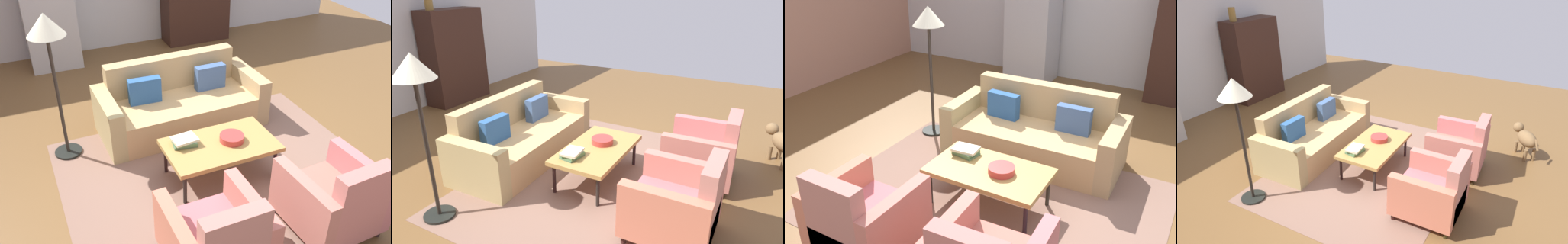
% 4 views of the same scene
% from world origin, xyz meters
% --- Properties ---
extents(ground_plane, '(10.71, 10.71, 0.00)m').
position_xyz_m(ground_plane, '(0.00, 0.00, 0.00)').
color(ground_plane, brown).
extents(wall_back, '(8.92, 0.12, 2.80)m').
position_xyz_m(wall_back, '(0.00, 3.97, 1.40)').
color(wall_back, silver).
rests_on(wall_back, ground).
extents(area_rug, '(3.40, 2.60, 0.01)m').
position_xyz_m(area_rug, '(-0.10, -0.22, 0.00)').
color(area_rug, '#836151').
rests_on(area_rug, ground).
extents(couch, '(2.12, 0.95, 0.86)m').
position_xyz_m(couch, '(-0.10, 0.91, 0.29)').
color(couch, tan).
rests_on(couch, ground).
extents(coffee_table, '(1.20, 0.70, 0.42)m').
position_xyz_m(coffee_table, '(-0.10, -0.27, 0.38)').
color(coffee_table, black).
rests_on(coffee_table, ground).
extents(armchair_left, '(0.80, 0.80, 0.88)m').
position_xyz_m(armchair_left, '(-0.70, -1.44, 0.34)').
color(armchair_left, '#381B18').
rests_on(armchair_left, ground).
extents(armchair_right, '(0.84, 0.84, 0.88)m').
position_xyz_m(armchair_right, '(0.51, -1.44, 0.34)').
color(armchair_right, '#2E1C1E').
rests_on(armchair_right, ground).
extents(fruit_bowl, '(0.27, 0.27, 0.07)m').
position_xyz_m(fruit_bowl, '(0.04, -0.27, 0.45)').
color(fruit_bowl, '#B83632').
rests_on(fruit_bowl, coffee_table).
extents(book_stack, '(0.28, 0.23, 0.08)m').
position_xyz_m(book_stack, '(-0.45, -0.13, 0.46)').
color(book_stack, '#507352').
rests_on(book_stack, coffee_table).
extents(cabinet, '(1.20, 0.51, 1.80)m').
position_xyz_m(cabinet, '(1.32, 3.63, 0.90)').
color(cabinet, '#361F17').
rests_on(cabinet, ground).
extents(vase_tall, '(0.14, 0.14, 0.28)m').
position_xyz_m(vase_tall, '(0.92, 3.62, 1.94)').
color(vase_tall, olive).
rests_on(vase_tall, cabinet).
extents(floor_lamp, '(0.40, 0.40, 1.72)m').
position_xyz_m(floor_lamp, '(-1.57, 0.82, 1.44)').
color(floor_lamp, black).
rests_on(floor_lamp, ground).
extents(dog, '(0.60, 0.48, 0.48)m').
position_xyz_m(dog, '(1.43, -2.26, 0.31)').
color(dog, brown).
rests_on(dog, ground).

